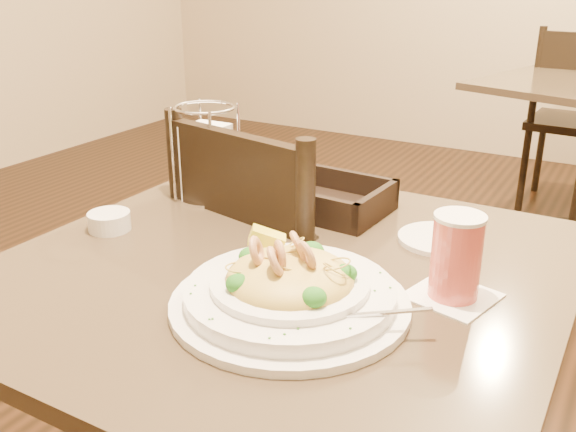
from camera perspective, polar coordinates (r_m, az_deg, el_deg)
The scene contains 9 objects.
main_table at distance 1.20m, azimuth -0.49°, elevation -14.39°, with size 0.90×0.90×0.74m.
dining_chair_near at distance 1.47m, azimuth -0.66°, elevation -7.43°, with size 0.50×0.50×0.93m.
dining_chair_far at distance 3.54m, azimuth 24.12°, elevation 8.13°, with size 0.44×0.44×0.93m.
pasta_bowl at distance 0.93m, azimuth 0.15°, elevation -6.40°, with size 0.38×0.35×0.11m.
drink_glass at distance 0.98m, azimuth 14.72°, elevation -3.57°, with size 0.14×0.14×0.13m.
bread_basket at distance 1.30m, azimuth 3.74°, elevation 1.39°, with size 0.23×0.19×0.06m.
napkin_caddy at distance 1.36m, azimuth -7.23°, elevation 5.00°, with size 0.13×0.13×0.20m.
side_plate at distance 1.19m, azimuth 13.31°, elevation -2.00°, with size 0.15×0.15×0.01m, color white.
butter_ramekin at distance 1.25m, azimuth -15.60°, elevation -0.45°, with size 0.08×0.08×0.03m, color white.
Camera 1 is at (0.49, -0.84, 1.21)m, focal length 40.00 mm.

